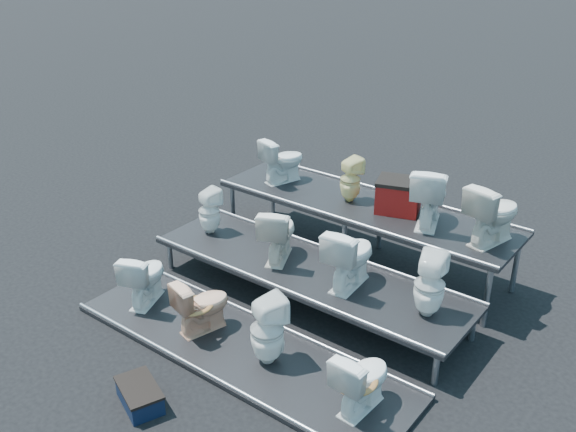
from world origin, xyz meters
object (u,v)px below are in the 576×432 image
Objects in this scene: toilet_4 at (209,211)px; step_stool at (140,397)px; toilet_11 at (493,213)px; toilet_5 at (278,232)px; toilet_9 at (350,180)px; toilet_2 at (267,330)px; toilet_8 at (283,160)px; red_crate at (398,197)px; toilet_10 at (429,195)px; toilet_6 at (350,256)px; toilet_0 at (144,276)px; toilet_7 at (430,285)px; toilet_1 at (202,305)px; toilet_3 at (362,379)px.

step_stool is at bearing 128.44° from toilet_4.
toilet_4 is at bearing 35.32° from toilet_11.
toilet_9 is at bearing -124.44° from toilet_5.
toilet_8 reaches higher than toilet_2.
toilet_10 is at bearing -30.41° from red_crate.
toilet_2 is at bearing 77.28° from toilet_6.
toilet_11 is (2.22, 1.30, 0.42)m from toilet_5.
toilet_10 is (2.46, 2.60, 0.84)m from toilet_0.
red_crate is at bearing -158.97° from toilet_8.
toilet_4 is 1.39m from toilet_8.
toilet_9 reaches higher than toilet_4.
toilet_7 is 1.35× the size of red_crate.
step_stool is (0.34, -1.25, -0.29)m from toilet_1.
toilet_0 is 3.43m from toilet_7.
toilet_6 is 1.40m from toilet_10.
toilet_0 is at bearing 27.65° from toilet_10.
toilet_3 is 1.10× the size of toilet_9.
toilet_5 is 1.10× the size of toilet_8.
red_crate reaches higher than toilet_1.
toilet_9 reaches higher than toilet_1.
toilet_1 is 0.89× the size of toilet_7.
toilet_2 is 3.03m from toilet_11.
toilet_1 is 1.75m from toilet_4.
toilet_11 is (3.41, 1.30, 0.46)m from toilet_4.
toilet_9 is 0.81× the size of toilet_11.
toilet_5 is 2.60m from toilet_11.
toilet_6 is at bearing 139.89° from toilet_9.
red_crate reaches higher than toilet_0.
toilet_3 is at bearing 56.71° from step_stool.
toilet_0 is 3.41m from red_crate.
toilet_8 is (0.13, 2.60, 0.78)m from toilet_0.
toilet_5 is at bearing -10.99° from toilet_7.
toilet_1 is at bearing 3.40° from toilet_3.
toilet_11 is (1.15, 1.30, 0.40)m from toilet_6.
toilet_3 is 0.92× the size of toilet_7.
toilet_4 is 1.19m from toilet_5.
toilet_6 is (1.15, 1.30, 0.45)m from toilet_1.
step_stool is at bearing 67.74° from toilet_6.
toilet_8 is (-2.00, 1.30, 0.35)m from toilet_6.
toilet_2 is 1.37m from toilet_6.
toilet_9 reaches higher than toilet_5.
toilet_3 is 1.24× the size of red_crate.
toilet_2 is 1.06× the size of toilet_11.
toilet_10 is (1.16, 0.00, 0.08)m from toilet_9.
step_stool is at bearing -118.16° from red_crate.
toilet_1 is 1.01× the size of toilet_8.
toilet_5 is at bearing -171.03° from toilet_4.
toilet_4 reaches higher than toilet_2.
toilet_6 is 1.04× the size of toilet_7.
toilet_0 is 2.53m from toilet_6.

